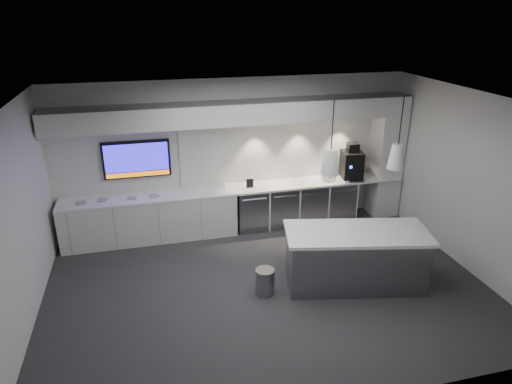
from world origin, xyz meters
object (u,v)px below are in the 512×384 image
object	(u,v)px
wall_tv	(137,159)
coffee_machine	(352,163)
bin	(265,281)
island	(355,258)

from	to	relation	value
wall_tv	coffee_machine	xyz separation A→B (m)	(4.32, -0.25, -0.36)
wall_tv	bin	distance (m)	3.44
wall_tv	island	bearing A→B (deg)	-39.20
bin	wall_tv	bearing A→B (deg)	125.01
bin	island	bearing A→B (deg)	-3.50
bin	coffee_machine	size ratio (longest dim) A/B	0.57
island	coffee_machine	xyz separation A→B (m)	(1.02, 2.44, 0.72)
wall_tv	bin	world-z (taller)	wall_tv
island	bin	distance (m)	1.50
bin	coffee_machine	distance (m)	3.57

